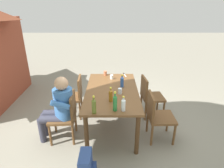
# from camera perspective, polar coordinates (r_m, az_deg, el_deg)

# --- Properties ---
(ground_plane) EXTENTS (24.00, 24.00, 0.00)m
(ground_plane) POSITION_cam_1_polar(r_m,az_deg,el_deg) (3.92, 0.00, -12.09)
(ground_plane) COLOR gray
(dining_table) EXTENTS (1.69, 0.95, 0.77)m
(dining_table) POSITION_cam_1_polar(r_m,az_deg,el_deg) (3.56, 0.00, -3.11)
(dining_table) COLOR brown
(dining_table) RESTS_ON ground_plane
(chair_far_left) EXTENTS (0.46, 0.46, 0.87)m
(chair_far_left) POSITION_cam_1_polar(r_m,az_deg,el_deg) (3.42, -13.24, -8.79)
(chair_far_left) COLOR brown
(chair_far_left) RESTS_ON ground_plane
(chair_near_left) EXTENTS (0.45, 0.45, 0.87)m
(chair_near_left) POSITION_cam_1_polar(r_m,az_deg,el_deg) (3.42, 13.27, -8.84)
(chair_near_left) COLOR brown
(chair_near_left) RESTS_ON ground_plane
(chair_far_right) EXTENTS (0.46, 0.46, 0.87)m
(chair_far_right) POSITION_cam_1_polar(r_m,az_deg,el_deg) (4.07, -10.99, -3.08)
(chair_far_right) COLOR brown
(chair_far_right) RESTS_ON ground_plane
(chair_near_right) EXTENTS (0.48, 0.48, 0.87)m
(chair_near_right) POSITION_cam_1_polar(r_m,az_deg,el_deg) (4.06, 11.02, -3.16)
(chair_near_right) COLOR brown
(chair_near_right) RESTS_ON ground_plane
(person_in_white_shirt) EXTENTS (0.47, 0.62, 1.18)m
(person_in_white_shirt) POSITION_cam_1_polar(r_m,az_deg,el_deg) (3.36, -15.34, -6.35)
(person_in_white_shirt) COLOR #3D70B2
(person_in_white_shirt) RESTS_ON ground_plane
(bottle_clear) EXTENTS (0.06, 0.06, 0.24)m
(bottle_clear) POSITION_cam_1_polar(r_m,az_deg,el_deg) (2.84, 3.43, -6.09)
(bottle_clear) COLOR white
(bottle_clear) RESTS_ON dining_table
(bottle_green) EXTENTS (0.06, 0.06, 0.31)m
(bottle_green) POSITION_cam_1_polar(r_m,az_deg,el_deg) (2.83, 0.95, -5.53)
(bottle_green) COLOR #287A38
(bottle_green) RESTS_ON dining_table
(bottle_amber) EXTENTS (0.06, 0.06, 0.25)m
(bottle_amber) POSITION_cam_1_polar(r_m,az_deg,el_deg) (3.09, -0.34, -3.37)
(bottle_amber) COLOR #996019
(bottle_amber) RESTS_ON dining_table
(bottle_blue) EXTENTS (0.06, 0.06, 0.25)m
(bottle_blue) POSITION_cam_1_polar(r_m,az_deg,el_deg) (3.61, 3.02, 0.70)
(bottle_blue) COLOR #2D56A3
(bottle_blue) RESTS_ON dining_table
(bottle_olive) EXTENTS (0.06, 0.06, 0.28)m
(bottle_olive) POSITION_cam_1_polar(r_m,az_deg,el_deg) (2.78, -5.33, -6.46)
(bottle_olive) COLOR #566623
(bottle_olive) RESTS_ON dining_table
(cup_glass) EXTENTS (0.07, 0.07, 0.10)m
(cup_glass) POSITION_cam_1_polar(r_m,az_deg,el_deg) (3.37, 2.42, -2.08)
(cup_glass) COLOR silver
(cup_glass) RESTS_ON dining_table
(cup_white) EXTENTS (0.07, 0.07, 0.09)m
(cup_white) POSITION_cam_1_polar(r_m,az_deg,el_deg) (4.00, -0.08, 2.11)
(cup_white) COLOR white
(cup_white) RESTS_ON dining_table
(cup_terracotta) EXTENTS (0.07, 0.07, 0.10)m
(cup_terracotta) POSITION_cam_1_polar(r_m,az_deg,el_deg) (4.21, -1.99, 3.23)
(cup_terracotta) COLOR #BC6B47
(cup_terracotta) RESTS_ON dining_table
(table_knife) EXTENTS (0.24, 0.07, 0.01)m
(table_knife) POSITION_cam_1_polar(r_m,az_deg,el_deg) (4.26, 3.76, 2.81)
(table_knife) COLOR silver
(table_knife) RESTS_ON dining_table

